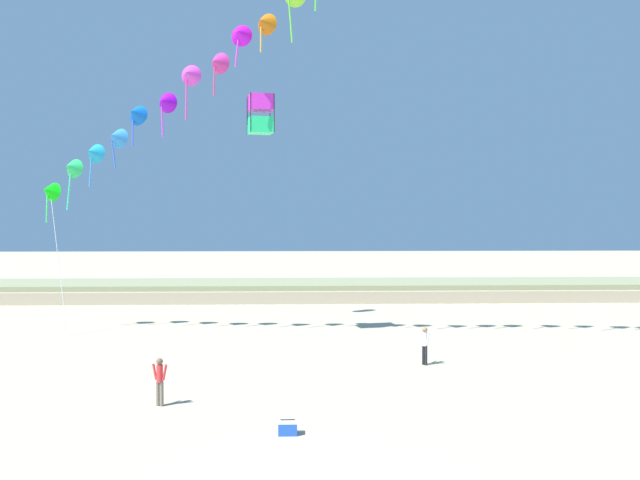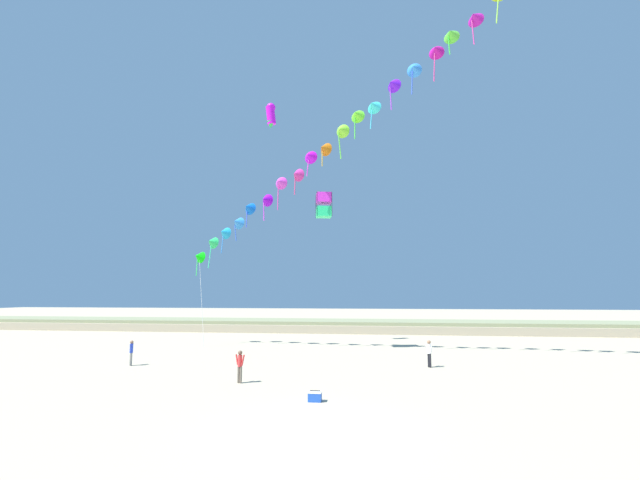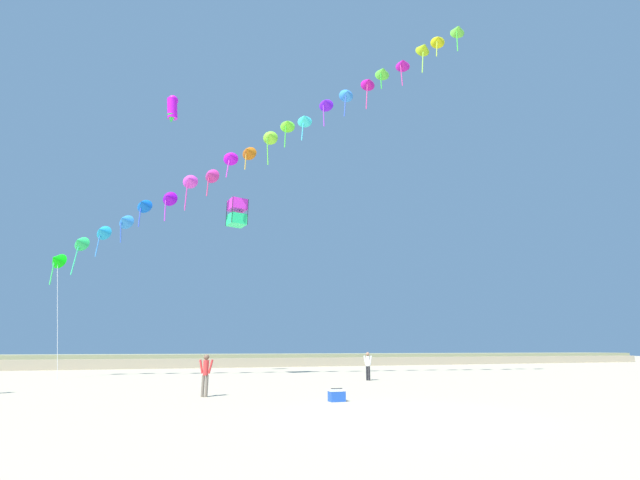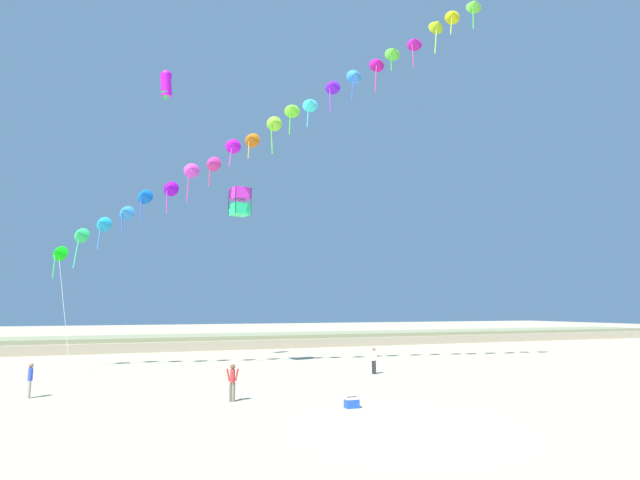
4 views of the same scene
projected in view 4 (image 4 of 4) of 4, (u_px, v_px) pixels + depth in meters
ground_plane at (411, 427)px, 17.51m from camera, size 240.00×240.00×0.00m
dune_ridge at (219, 341)px, 53.62m from camera, size 120.00×8.55×1.33m
person_near_left at (374, 359)px, 31.88m from camera, size 0.41×0.52×1.67m
person_near_right at (232, 380)px, 22.48m from camera, size 0.57×0.25×1.65m
person_mid_center at (30, 378)px, 23.35m from camera, size 0.22×0.56×1.59m
kite_banner_string at (272, 123)px, 35.63m from camera, size 28.79×12.39×26.89m
large_kite_low_lead at (166, 84)px, 38.70m from camera, size 1.30×1.30×2.45m
large_kite_mid_trail at (240, 202)px, 36.73m from camera, size 1.51×1.51×2.02m
beach_cooler at (352, 403)px, 20.97m from camera, size 0.58×0.41×0.46m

